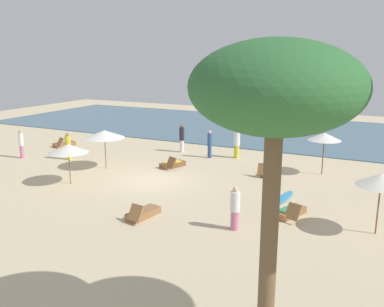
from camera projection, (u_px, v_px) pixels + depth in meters
ground_plane at (152, 181)px, 21.01m from camera, size 60.00×60.00×0.00m
ocean_water at (255, 129)px, 35.82m from camera, size 48.00×16.00×0.06m
umbrella_0 at (104, 134)px, 22.87m from camera, size 2.27×2.27×2.20m
umbrella_1 at (68, 149)px, 20.12m from camera, size 1.97×1.97×2.03m
umbrella_2 at (381, 180)px, 14.32m from camera, size 1.71×1.71×2.25m
umbrella_3 at (325, 137)px, 21.69m from camera, size 1.74×1.74×2.28m
lounger_0 at (143, 213)px, 16.23m from camera, size 0.84×1.72×0.73m
lounger_2 at (64, 144)px, 28.93m from camera, size 1.16×1.75×0.73m
lounger_3 at (290, 212)px, 16.34m from camera, size 1.17×1.74×0.74m
lounger_4 at (172, 164)px, 23.52m from camera, size 1.17×1.74×0.74m
lounger_5 at (268, 171)px, 22.08m from camera, size 0.77×1.69×0.74m
person_0 at (68, 146)px, 25.15m from camera, size 0.50×0.50×1.67m
person_1 at (235, 208)px, 14.96m from camera, size 0.50×0.50×1.66m
person_2 at (21, 144)px, 25.50m from camera, size 0.30×0.30×1.78m
person_3 at (210, 144)px, 25.58m from camera, size 0.41×0.41×1.73m
person_4 at (182, 138)px, 27.08m from camera, size 0.45×0.45×1.84m
person_5 at (237, 144)px, 25.53m from camera, size 0.51×0.51×1.81m
palm_1 at (276, 93)px, 7.32m from camera, size 3.17×3.17×6.58m
surfboard at (285, 197)px, 18.49m from camera, size 0.53×2.06×0.07m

